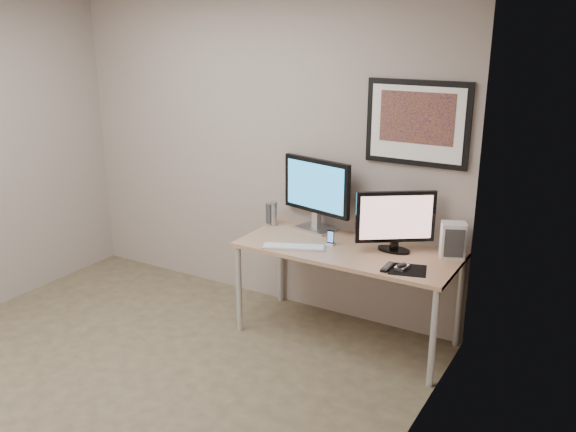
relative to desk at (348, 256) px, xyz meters
The scene contains 14 objects.
floor 1.81m from the desk, 126.53° to the right, with size 3.60×3.60×0.00m, color #4B422F.
room 1.66m from the desk, 137.99° to the right, with size 3.60×3.60×3.60m.
desk is the anchor object (origin of this frame).
framed_art 1.07m from the desk, 43.46° to the left, with size 0.75×0.04×0.60m.
monitor_large 0.59m from the desk, 148.54° to the left, with size 0.62×0.26×0.57m.
monitor_tv 0.45m from the desk, 17.82° to the left, with size 0.48×0.35×0.44m.
speaker_left 0.79m from the desk, 167.31° to the left, with size 0.08×0.08×0.20m, color #B1B2B6.
speaker_right 0.31m from the desk, 80.10° to the left, with size 0.06×0.06×0.16m, color #B1B2B6.
phone_dock 0.18m from the desk, behind, with size 0.05×0.05×0.12m, color black.
keyboard 0.40m from the desk, 149.48° to the right, with size 0.46×0.12×0.02m, color #BABABF.
mousepad 0.55m from the desk, 19.30° to the right, with size 0.24×0.22×0.00m, color black.
mouse 0.52m from the desk, 21.15° to the right, with size 0.06×0.11×0.04m, color black.
remote 0.46m from the desk, 29.25° to the right, with size 0.04×0.17×0.02m, color black.
fan_unit 0.76m from the desk, 15.02° to the left, with size 0.17×0.12×0.26m, color silver.
Camera 1 is at (2.72, -2.46, 2.29)m, focal length 38.00 mm.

